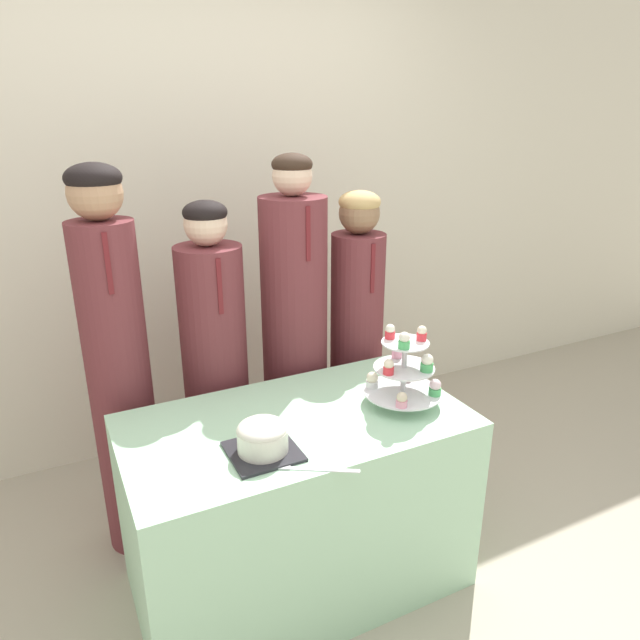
{
  "coord_description": "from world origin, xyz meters",
  "views": [
    {
      "loc": [
        -0.72,
        -1.3,
        1.75
      ],
      "look_at": [
        0.11,
        0.37,
        1.07
      ],
      "focal_mm": 32.0,
      "sensor_mm": 36.0,
      "label": 1
    }
  ],
  "objects_px": {
    "student_0": "(119,372)",
    "cake_knife": "(293,468)",
    "round_cake": "(263,437)",
    "cupcake_stand": "(405,370)",
    "student_1": "(216,378)",
    "student_3": "(356,346)",
    "student_2": "(295,347)"
  },
  "relations": [
    {
      "from": "cupcake_stand",
      "to": "student_2",
      "type": "distance_m",
      "value": 0.63
    },
    {
      "from": "round_cake",
      "to": "student_3",
      "type": "bearing_deg",
      "value": 42.65
    },
    {
      "from": "round_cake",
      "to": "student_0",
      "type": "distance_m",
      "value": 0.76
    },
    {
      "from": "round_cake",
      "to": "student_0",
      "type": "relative_size",
      "value": 0.14
    },
    {
      "from": "cupcake_stand",
      "to": "student_0",
      "type": "distance_m",
      "value": 1.11
    },
    {
      "from": "student_1",
      "to": "student_3",
      "type": "xyz_separation_m",
      "value": [
        0.69,
        -0.0,
        0.02
      ]
    },
    {
      "from": "round_cake",
      "to": "student_2",
      "type": "height_order",
      "value": "student_2"
    },
    {
      "from": "student_1",
      "to": "student_2",
      "type": "distance_m",
      "value": 0.38
    },
    {
      "from": "round_cake",
      "to": "cake_knife",
      "type": "distance_m",
      "value": 0.14
    },
    {
      "from": "student_0",
      "to": "student_2",
      "type": "distance_m",
      "value": 0.76
    },
    {
      "from": "cake_knife",
      "to": "cupcake_stand",
      "type": "relative_size",
      "value": 0.88
    },
    {
      "from": "student_2",
      "to": "student_3",
      "type": "height_order",
      "value": "student_2"
    },
    {
      "from": "cake_knife",
      "to": "cupcake_stand",
      "type": "xyz_separation_m",
      "value": [
        0.54,
        0.2,
        0.13
      ]
    },
    {
      "from": "cake_knife",
      "to": "student_2",
      "type": "height_order",
      "value": "student_2"
    },
    {
      "from": "round_cake",
      "to": "cake_knife",
      "type": "bearing_deg",
      "value": -67.58
    },
    {
      "from": "cupcake_stand",
      "to": "student_1",
      "type": "bearing_deg",
      "value": 132.1
    },
    {
      "from": "student_0",
      "to": "student_3",
      "type": "xyz_separation_m",
      "value": [
        1.08,
        -0.0,
        -0.09
      ]
    },
    {
      "from": "cake_knife",
      "to": "student_2",
      "type": "xyz_separation_m",
      "value": [
        0.37,
        0.8,
        0.03
      ]
    },
    {
      "from": "student_1",
      "to": "student_2",
      "type": "xyz_separation_m",
      "value": [
        0.37,
        0.0,
        0.07
      ]
    },
    {
      "from": "student_0",
      "to": "cake_knife",
      "type": "bearing_deg",
      "value": -64.04
    },
    {
      "from": "student_0",
      "to": "student_1",
      "type": "height_order",
      "value": "student_0"
    },
    {
      "from": "cupcake_stand",
      "to": "student_0",
      "type": "height_order",
      "value": "student_0"
    },
    {
      "from": "cake_knife",
      "to": "cupcake_stand",
      "type": "height_order",
      "value": "cupcake_stand"
    },
    {
      "from": "student_0",
      "to": "student_2",
      "type": "bearing_deg",
      "value": 0.0
    },
    {
      "from": "cake_knife",
      "to": "cupcake_stand",
      "type": "distance_m",
      "value": 0.59
    },
    {
      "from": "student_0",
      "to": "student_3",
      "type": "relative_size",
      "value": 1.11
    },
    {
      "from": "student_0",
      "to": "student_3",
      "type": "height_order",
      "value": "student_0"
    },
    {
      "from": "cupcake_stand",
      "to": "student_3",
      "type": "bearing_deg",
      "value": 76.4
    },
    {
      "from": "cake_knife",
      "to": "student_1",
      "type": "distance_m",
      "value": 0.8
    },
    {
      "from": "cupcake_stand",
      "to": "student_2",
      "type": "bearing_deg",
      "value": 106.1
    },
    {
      "from": "cupcake_stand",
      "to": "cake_knife",
      "type": "bearing_deg",
      "value": -159.7
    },
    {
      "from": "student_2",
      "to": "cake_knife",
      "type": "bearing_deg",
      "value": -114.59
    }
  ]
}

